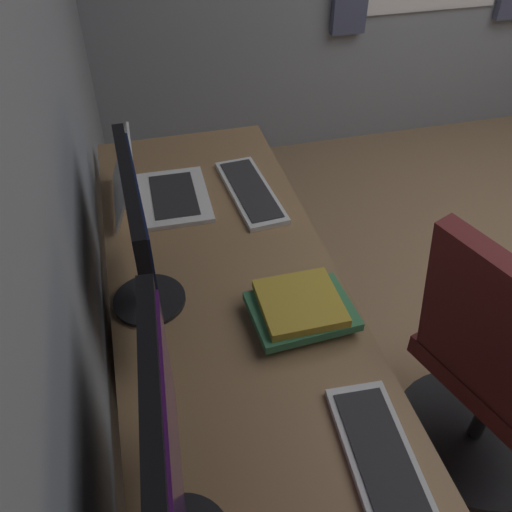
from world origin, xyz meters
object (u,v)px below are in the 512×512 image
object	(u,v)px
monitor_secondary	(167,479)
book_stack_near	(302,308)
keyboard_main	(250,191)
laptop_leftmost	(154,188)
keyboard_spare	(385,469)
office_chair	(492,373)
drawer_pedestal	(226,379)
monitor_primary	(139,234)

from	to	relation	value
monitor_secondary	book_stack_near	bearing A→B (deg)	-38.61
monitor_secondary	keyboard_main	size ratio (longest dim) A/B	1.25
monitor_secondary	laptop_leftmost	xyz separation A→B (m)	(1.14, -0.08, -0.21)
laptop_leftmost	monitor_secondary	bearing A→B (deg)	175.91
keyboard_spare	office_chair	size ratio (longest dim) A/B	0.44
monitor_secondary	office_chair	distance (m)	1.18
keyboard_spare	book_stack_near	bearing A→B (deg)	4.20
drawer_pedestal	keyboard_main	world-z (taller)	keyboard_main
keyboard_spare	office_chair	bearing A→B (deg)	-59.08
laptop_leftmost	keyboard_spare	xyz separation A→B (m)	(-1.10, -0.35, -0.04)
book_stack_near	office_chair	size ratio (longest dim) A/B	0.28
drawer_pedestal	book_stack_near	bearing A→B (deg)	-124.58
drawer_pedestal	monitor_secondary	world-z (taller)	monitor_secondary
drawer_pedestal	monitor_secondary	size ratio (longest dim) A/B	1.30
monitor_secondary	laptop_leftmost	bearing A→B (deg)	-4.09
monitor_primary	book_stack_near	world-z (taller)	monitor_primary
book_stack_near	office_chair	xyz separation A→B (m)	(-0.13, -0.59, -0.31)
keyboard_spare	office_chair	distance (m)	0.70
drawer_pedestal	laptop_leftmost	distance (m)	0.68
drawer_pedestal	keyboard_main	distance (m)	0.65
monitor_primary	keyboard_spare	size ratio (longest dim) A/B	1.17
keyboard_main	keyboard_spare	world-z (taller)	same
monitor_primary	monitor_secondary	world-z (taller)	monitor_secondary
laptop_leftmost	office_chair	bearing A→B (deg)	-130.50
office_chair	monitor_secondary	bearing A→B (deg)	110.67
monitor_primary	office_chair	distance (m)	1.14
keyboard_main	office_chair	distance (m)	0.98
keyboard_main	monitor_primary	bearing A→B (deg)	138.05
drawer_pedestal	book_stack_near	size ratio (longest dim) A/B	2.52
laptop_leftmost	book_stack_near	size ratio (longest dim) A/B	1.23
monitor_primary	monitor_secondary	size ratio (longest dim) A/B	0.93
monitor_primary	drawer_pedestal	bearing A→B (deg)	-98.71
monitor_secondary	office_chair	world-z (taller)	monitor_secondary
laptop_leftmost	book_stack_near	distance (m)	0.72
laptop_leftmost	book_stack_near	bearing A→B (deg)	-153.66
laptop_leftmost	office_chair	distance (m)	1.23
office_chair	keyboard_main	bearing A→B (deg)	38.12
keyboard_main	book_stack_near	world-z (taller)	book_stack_near
laptop_leftmost	keyboard_spare	world-z (taller)	laptop_leftmost
book_stack_near	office_chair	bearing A→B (deg)	-102.42
laptop_leftmost	keyboard_spare	bearing A→B (deg)	-162.29
book_stack_near	keyboard_main	bearing A→B (deg)	-0.90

